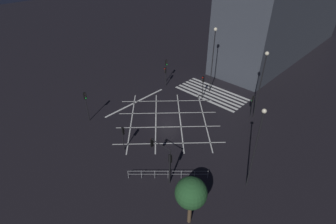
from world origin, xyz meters
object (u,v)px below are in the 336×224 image
(traffic_light_se_main, at_px, (166,66))
(street_tree_near, at_px, (191,193))
(traffic_light_median_north, at_px, (123,134))
(street_lamp_east, at_px, (262,75))
(street_lamp_far, at_px, (257,141))
(traffic_light_nw_cross, at_px, (170,163))
(traffic_light_sw_main, at_px, (253,102))
(traffic_light_se_cross, at_px, (165,73))
(traffic_light_median_south, at_px, (203,83))
(traffic_light_ne_main, at_px, (86,101))
(street_lamp_west, at_px, (214,49))
(traffic_light_nw_main, at_px, (160,151))

(traffic_light_se_main, bearing_deg, street_tree_near, -42.12)
(traffic_light_median_north, xyz_separation_m, street_lamp_east, (-7.84, -16.60, 4.21))
(street_lamp_far, bearing_deg, traffic_light_nw_cross, 41.12)
(traffic_light_sw_main, bearing_deg, street_lamp_east, -138.09)
(traffic_light_se_main, bearing_deg, traffic_light_se_cross, -51.59)
(traffic_light_median_north, bearing_deg, traffic_light_median_south, 2.00)
(traffic_light_se_main, xyz_separation_m, street_lamp_far, (-21.92, 11.15, 2.82))
(traffic_light_ne_main, height_order, street_lamp_far, street_lamp_far)
(street_lamp_west, bearing_deg, street_tree_near, 121.56)
(traffic_light_median_south, height_order, traffic_light_se_main, traffic_light_se_main)
(traffic_light_median_south, bearing_deg, traffic_light_ne_main, -26.46)
(traffic_light_se_cross, height_order, street_lamp_east, street_lamp_east)
(traffic_light_median_south, bearing_deg, traffic_light_nw_main, 21.92)
(traffic_light_se_main, relative_size, street_lamp_west, 0.39)
(traffic_light_nw_main, xyz_separation_m, traffic_light_se_main, (14.33, -15.96, -0.11))
(street_tree_near, bearing_deg, traffic_light_nw_main, -21.81)
(traffic_light_nw_cross, xyz_separation_m, traffic_light_sw_main, (-0.05, -16.31, -0.27))
(traffic_light_nw_cross, relative_size, street_tree_near, 0.75)
(traffic_light_median_north, relative_size, traffic_light_median_south, 0.82)
(traffic_light_se_cross, bearing_deg, traffic_light_nw_main, 42.20)
(traffic_light_median_north, relative_size, street_tree_near, 0.63)
(traffic_light_median_south, bearing_deg, traffic_light_se_main, -93.45)
(traffic_light_se_cross, height_order, traffic_light_median_north, traffic_light_se_cross)
(traffic_light_se_cross, distance_m, traffic_light_median_north, 16.85)
(traffic_light_nw_main, relative_size, street_tree_near, 0.80)
(traffic_light_median_north, xyz_separation_m, street_lamp_far, (-13.26, -5.05, 3.43))
(traffic_light_median_south, distance_m, street_lamp_east, 9.22)
(traffic_light_median_north, distance_m, street_lamp_east, 18.83)
(street_lamp_far, relative_size, street_tree_near, 1.80)
(traffic_light_nw_cross, xyz_separation_m, street_lamp_west, (8.50, -18.64, 4.46))
(traffic_light_sw_main, height_order, street_lamp_west, street_lamp_west)
(street_lamp_east, distance_m, street_lamp_west, 9.18)
(traffic_light_nw_cross, relative_size, street_lamp_east, 0.40)
(traffic_light_median_north, distance_m, traffic_light_se_main, 18.38)
(traffic_light_median_south, relative_size, traffic_light_se_main, 0.96)
(traffic_light_nw_cross, bearing_deg, traffic_light_ne_main, 88.25)
(traffic_light_median_north, xyz_separation_m, traffic_light_ne_main, (8.16, -0.42, 0.85))
(traffic_light_se_main, bearing_deg, traffic_light_median_south, -3.45)
(traffic_light_se_main, bearing_deg, traffic_light_ne_main, -88.21)
(street_tree_near, bearing_deg, traffic_light_sw_main, -77.21)
(traffic_light_nw_main, xyz_separation_m, traffic_light_median_north, (5.68, 0.24, -0.72))
(traffic_light_se_main, xyz_separation_m, street_lamp_west, (-7.56, -2.38, 4.28))
(traffic_light_se_main, bearing_deg, traffic_light_median_north, -61.89)
(traffic_light_nw_cross, height_order, traffic_light_nw_main, traffic_light_nw_main)
(traffic_light_nw_cross, relative_size, traffic_light_se_cross, 1.12)
(traffic_light_se_cross, xyz_separation_m, street_lamp_far, (-20.96, 9.94, 3.30))
(traffic_light_nw_main, bearing_deg, street_lamp_far, -147.63)
(traffic_light_nw_main, distance_m, traffic_light_sw_main, 16.11)
(traffic_light_nw_cross, distance_m, traffic_light_ne_main, 15.58)
(traffic_light_sw_main, height_order, traffic_light_median_south, traffic_light_median_south)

